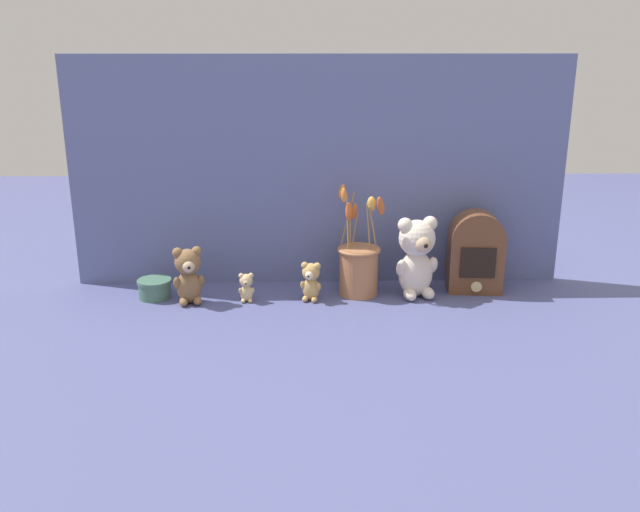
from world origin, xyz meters
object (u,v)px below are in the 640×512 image
teddy_bear_tiny (246,287)px  decorative_tin_tall (155,288)px  teddy_bear_large (417,256)px  teddy_bear_small (311,281)px  vintage_radio (476,252)px  teddy_bear_medium (189,274)px  flower_vase (359,265)px

teddy_bear_tiny → decorative_tin_tall: (-0.28, 0.04, -0.02)m
teddy_bear_large → teddy_bear_tiny: 0.51m
teddy_bear_small → teddy_bear_tiny: (-0.19, -0.00, -0.02)m
teddy_bear_tiny → vintage_radio: 0.70m
teddy_bear_small → decorative_tin_tall: (-0.46, 0.03, -0.03)m
vintage_radio → decorative_tin_tall: 0.97m
teddy_bear_small → teddy_bear_tiny: teddy_bear_small is taller
teddy_bear_medium → decorative_tin_tall: bearing=157.0°
teddy_bear_small → decorative_tin_tall: teddy_bear_small is taller
teddy_bear_small → teddy_bear_tiny: size_ratio=1.34×
teddy_bear_medium → teddy_bear_large: bearing=3.4°
vintage_radio → teddy_bear_small: bearing=-171.7°
flower_vase → vintage_radio: (0.35, 0.02, 0.03)m
decorative_tin_tall → flower_vase: bearing=1.5°
teddy_bear_medium → flower_vase: size_ratio=0.52×
flower_vase → decorative_tin_tall: (-0.61, -0.02, -0.06)m
teddy_bear_tiny → decorative_tin_tall: 0.28m
teddy_bear_tiny → vintage_radio: (0.69, 0.08, 0.08)m
teddy_bear_large → teddy_bear_small: size_ratio=2.07×
teddy_bear_medium → teddy_bear_small: bearing=2.0°
teddy_bear_medium → vintage_radio: (0.85, 0.08, 0.04)m
teddy_bear_medium → vintage_radio: bearing=5.7°
teddy_bear_large → teddy_bear_tiny: (-0.50, -0.03, -0.08)m
teddy_bear_large → teddy_bear_medium: teddy_bear_large is taller
teddy_bear_tiny → teddy_bear_large: bearing=3.6°
teddy_bear_medium → teddy_bear_tiny: 0.17m
vintage_radio → teddy_bear_tiny: bearing=-173.6°
flower_vase → vintage_radio: bearing=3.5°
teddy_bear_small → vintage_radio: bearing=8.3°
vintage_radio → decorative_tin_tall: vintage_radio is taller
vintage_radio → decorative_tin_tall: bearing=-177.7°
teddy_bear_tiny → decorative_tin_tall: size_ratio=0.87×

